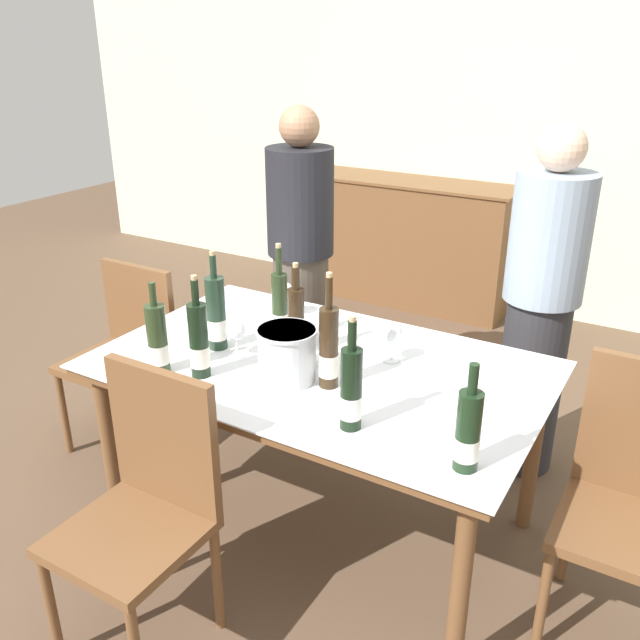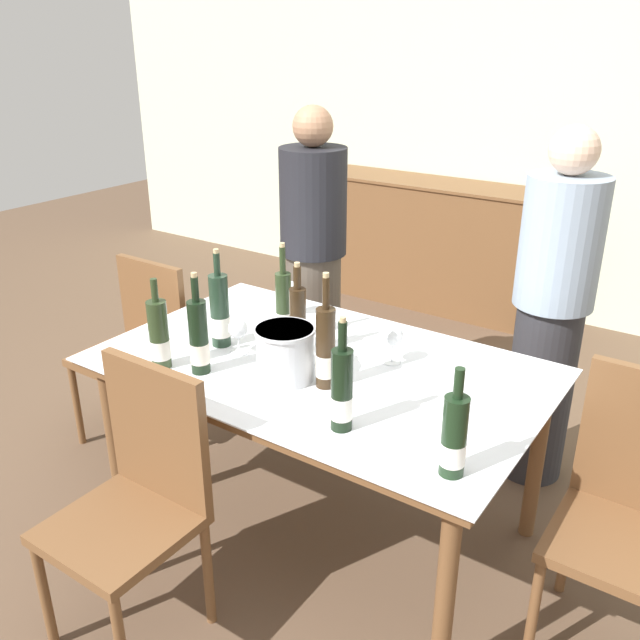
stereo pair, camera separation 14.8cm
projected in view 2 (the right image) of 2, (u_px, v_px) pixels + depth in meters
ground_plane at (320, 520)px, 2.84m from camera, size 12.00×12.00×0.00m
back_wall at (563, 113)px, 4.42m from camera, size 8.00×0.10×2.80m
sideboard_cabinet at (425, 243)px, 4.98m from camera, size 1.64×0.46×0.91m
dining_table at (320, 380)px, 2.58m from camera, size 1.66×1.03×0.74m
ice_bucket at (285, 352)px, 2.40m from camera, size 0.22×0.22×0.20m
wine_bottle_0 at (199, 339)px, 2.44m from camera, size 0.07×0.07×0.38m
wine_bottle_1 at (159, 336)px, 2.48m from camera, size 0.08×0.08×0.35m
wine_bottle_2 at (342, 391)px, 2.09m from camera, size 0.07×0.07×0.38m
wine_bottle_3 at (454, 438)px, 1.87m from camera, size 0.07×0.07×0.33m
wine_bottle_4 at (284, 308)px, 2.70m from camera, size 0.06×0.06×0.41m
wine_bottle_5 at (326, 350)px, 2.34m from camera, size 0.07×0.07×0.42m
wine_bottle_6 at (220, 313)px, 2.65m from camera, size 0.08×0.08×0.40m
wine_bottle_7 at (298, 322)px, 2.58m from camera, size 0.07×0.07×0.37m
wine_glass_0 at (291, 292)px, 2.95m from camera, size 0.08×0.08×0.16m
wine_glass_1 at (324, 343)px, 2.50m from camera, size 0.07×0.07×0.14m
wine_glass_2 at (238, 330)px, 2.60m from camera, size 0.08×0.08×0.14m
wine_glass_3 at (393, 337)px, 2.52m from camera, size 0.08×0.08×0.15m
chair_right_end at (634, 503)px, 2.11m from camera, size 0.42×0.42×0.95m
chair_near_front at (138, 490)px, 2.17m from camera, size 0.42×0.42×0.94m
chair_left_end at (139, 339)px, 3.29m from camera, size 0.42×0.42×0.88m
person_host at (313, 267)px, 3.43m from camera, size 0.33×0.33×1.58m
person_guest_left at (550, 315)px, 2.87m from camera, size 0.33×0.33×1.57m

